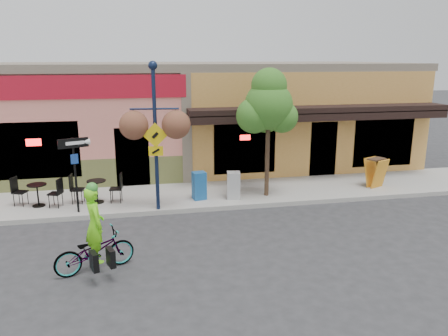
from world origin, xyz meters
name	(u,v)px	position (x,y,z in m)	size (l,w,h in m)	color
ground	(233,216)	(0.00, 0.00, 0.00)	(90.00, 90.00, 0.00)	#2D2D30
sidewalk	(221,194)	(0.00, 2.00, 0.07)	(24.00, 3.00, 0.15)	#9E9B93
curb	(230,207)	(0.00, 0.55, 0.07)	(24.00, 0.12, 0.15)	#A8A59E
building	(198,113)	(0.00, 7.50, 2.25)	(18.20, 8.20, 4.50)	#E48071
bicycle	(95,251)	(-3.87, -2.86, 0.48)	(0.63, 1.81, 0.95)	maroon
cyclist_rider	(96,235)	(-3.82, -2.86, 0.87)	(0.63, 0.42, 1.74)	#7AF91A
lamp_post	(156,138)	(-2.26, 0.65, 2.40)	(1.44, 0.58, 4.51)	#131F3D
one_way_sign	(76,176)	(-4.66, 0.85, 1.30)	(0.88, 0.19, 2.30)	black
cafe_set_left	(37,192)	(-5.97, 1.67, 0.62)	(1.57, 0.78, 0.94)	black
cafe_set_right	(97,188)	(-4.16, 1.66, 0.64)	(1.62, 0.81, 0.97)	black
newspaper_box_blue	(199,186)	(-0.86, 1.37, 0.61)	(0.42, 0.37, 0.92)	#195699
newspaper_box_grey	(234,185)	(0.27, 1.19, 0.61)	(0.43, 0.39, 0.91)	#ADADAD
street_tree	(268,133)	(1.45, 1.32, 2.31)	(1.69, 1.69, 4.33)	#3D7A26
sandwich_board	(380,174)	(5.69, 1.32, 0.69)	(0.64, 0.47, 1.07)	orange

